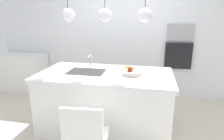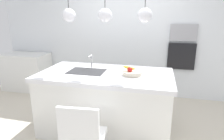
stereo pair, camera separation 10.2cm
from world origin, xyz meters
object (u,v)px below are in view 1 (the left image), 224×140
(fruit_bowl, at_px, (132,72))
(oven, at_px, (178,56))
(chair_near, at_px, (85,136))
(microwave, at_px, (180,32))

(fruit_bowl, bearing_deg, oven, 62.63)
(fruit_bowl, xyz_separation_m, chair_near, (-0.40, -0.96, -0.48))
(oven, distance_m, chair_near, 2.88)
(microwave, bearing_deg, chair_near, -115.66)
(microwave, distance_m, oven, 0.50)
(fruit_bowl, distance_m, oven, 1.81)
(microwave, bearing_deg, oven, 0.00)
(fruit_bowl, relative_size, oven, 0.50)
(fruit_bowl, bearing_deg, microwave, 62.63)
(fruit_bowl, height_order, oven, oven)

